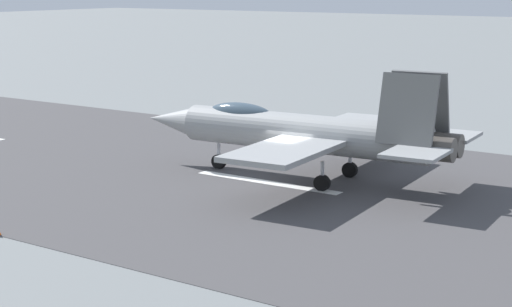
{
  "coord_description": "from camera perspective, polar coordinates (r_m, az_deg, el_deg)",
  "views": [
    {
      "loc": [
        -20.65,
        32.83,
        9.56
      ],
      "look_at": [
        -0.73,
        3.32,
        2.2
      ],
      "focal_mm": 58.41,
      "sensor_mm": 36.0,
      "label": 1
    }
  ],
  "objects": [
    {
      "name": "ground_plane",
      "position": [
        39.95,
        1.8,
        -2.17
      ],
      "size": [
        400.0,
        400.0,
        0.0
      ],
      "primitive_type": "plane",
      "color": "slate"
    },
    {
      "name": "fighter_jet",
      "position": [
        40.61,
        3.27,
        1.5
      ],
      "size": [
        17.36,
        14.17,
        5.6
      ],
      "color": "#949697",
      "rests_on": "ground"
    },
    {
      "name": "runway_strip",
      "position": [
        39.94,
        1.82,
        -2.16
      ],
      "size": [
        240.0,
        26.0,
        0.02
      ],
      "color": "#454446",
      "rests_on": "ground"
    }
  ]
}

